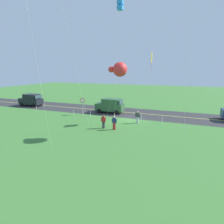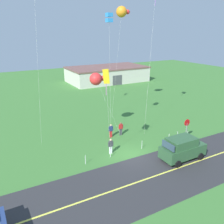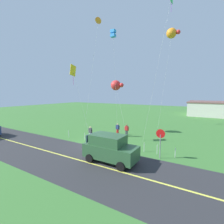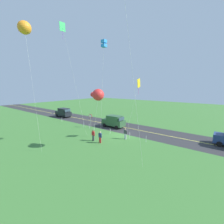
{
  "view_description": "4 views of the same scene",
  "coord_description": "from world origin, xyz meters",
  "px_view_note": "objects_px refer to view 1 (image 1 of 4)",
  "views": [
    {
      "loc": [
        -6.58,
        23.07,
        6.61
      ],
      "look_at": [
        0.63,
        4.21,
        1.9
      ],
      "focal_mm": 28.83,
      "sensor_mm": 36.0,
      "label": 1
    },
    {
      "loc": [
        -12.2,
        -17.84,
        11.78
      ],
      "look_at": [
        -0.14,
        3.93,
        3.38
      ],
      "focal_mm": 39.06,
      "sensor_mm": 36.0,
      "label": 2
    },
    {
      "loc": [
        10.36,
        -13.75,
        5.61
      ],
      "look_at": [
        -0.27,
        4.0,
        3.17
      ],
      "focal_mm": 25.95,
      "sensor_mm": 36.0,
      "label": 3
    },
    {
      "loc": [
        -13.19,
        19.21,
        7.62
      ],
      "look_at": [
        0.72,
        1.37,
        3.8
      ],
      "focal_mm": 24.04,
      "sensor_mm": 36.0,
      "label": 4
    }
  ],
  "objects_px": {
    "person_adult_near": "(114,122)",
    "kite_red_low": "(120,6)",
    "car_parked_east_far": "(31,100)",
    "kite_yellow_high": "(151,59)",
    "kite_blue_mid": "(119,69)",
    "stop_sign": "(83,103)",
    "car_suv_foreground": "(110,105)",
    "person_child_watcher": "(137,117)",
    "person_adult_companion": "(103,121)"
  },
  "relations": [
    {
      "from": "person_child_watcher",
      "to": "kite_yellow_high",
      "type": "distance_m",
      "value": 7.35
    },
    {
      "from": "person_adult_near",
      "to": "kite_blue_mid",
      "type": "distance_m",
      "value": 6.07
    },
    {
      "from": "car_parked_east_far",
      "to": "person_child_watcher",
      "type": "height_order",
      "value": "car_parked_east_far"
    },
    {
      "from": "person_child_watcher",
      "to": "kite_blue_mid",
      "type": "xyz_separation_m",
      "value": [
        0.85,
        4.83,
        5.81
      ]
    },
    {
      "from": "stop_sign",
      "to": "person_adult_near",
      "type": "height_order",
      "value": "stop_sign"
    },
    {
      "from": "car_suv_foreground",
      "to": "kite_blue_mid",
      "type": "relative_size",
      "value": 0.6
    },
    {
      "from": "car_parked_east_far",
      "to": "person_adult_companion",
      "type": "height_order",
      "value": "car_parked_east_far"
    },
    {
      "from": "person_adult_companion",
      "to": "car_suv_foreground",
      "type": "bearing_deg",
      "value": 70.99
    },
    {
      "from": "car_suv_foreground",
      "to": "stop_sign",
      "type": "bearing_deg",
      "value": 40.25
    },
    {
      "from": "person_adult_companion",
      "to": "person_child_watcher",
      "type": "height_order",
      "value": "same"
    },
    {
      "from": "person_adult_near",
      "to": "kite_red_low",
      "type": "xyz_separation_m",
      "value": [
        -0.43,
        -0.48,
        12.0
      ]
    },
    {
      "from": "car_parked_east_far",
      "to": "kite_blue_mid",
      "type": "xyz_separation_m",
      "value": [
        -20.52,
        8.95,
        5.52
      ]
    },
    {
      "from": "car_suv_foreground",
      "to": "kite_blue_mid",
      "type": "xyz_separation_m",
      "value": [
        -4.54,
        9.09,
        5.52
      ]
    },
    {
      "from": "person_adult_near",
      "to": "kite_yellow_high",
      "type": "xyz_separation_m",
      "value": [
        -3.07,
        -4.82,
        7.12
      ]
    },
    {
      "from": "person_adult_companion",
      "to": "kite_yellow_high",
      "type": "relative_size",
      "value": 0.18
    },
    {
      "from": "car_parked_east_far",
      "to": "kite_yellow_high",
      "type": "relative_size",
      "value": 0.5
    },
    {
      "from": "car_suv_foreground",
      "to": "kite_yellow_high",
      "type": "distance_m",
      "value": 9.91
    },
    {
      "from": "stop_sign",
      "to": "kite_blue_mid",
      "type": "bearing_deg",
      "value": 141.53
    },
    {
      "from": "stop_sign",
      "to": "person_adult_near",
      "type": "relative_size",
      "value": 1.6
    },
    {
      "from": "person_adult_near",
      "to": "person_child_watcher",
      "type": "distance_m",
      "value": 3.9
    },
    {
      "from": "car_parked_east_far",
      "to": "person_adult_near",
      "type": "height_order",
      "value": "car_parked_east_far"
    },
    {
      "from": "person_adult_companion",
      "to": "kite_blue_mid",
      "type": "xyz_separation_m",
      "value": [
        -2.37,
        1.43,
        5.81
      ]
    },
    {
      "from": "person_adult_near",
      "to": "person_adult_companion",
      "type": "xyz_separation_m",
      "value": [
        1.33,
        -0.01,
        0.0
      ]
    },
    {
      "from": "stop_sign",
      "to": "kite_blue_mid",
      "type": "relative_size",
      "value": 0.35
    },
    {
      "from": "stop_sign",
      "to": "kite_red_low",
      "type": "distance_m",
      "value": 13.94
    },
    {
      "from": "person_child_watcher",
      "to": "kite_yellow_high",
      "type": "height_order",
      "value": "kite_yellow_high"
    },
    {
      "from": "kite_red_low",
      "to": "car_parked_east_far",
      "type": "bearing_deg",
      "value": -19.5
    },
    {
      "from": "kite_yellow_high",
      "to": "car_suv_foreground",
      "type": "bearing_deg",
      "value": -23.45
    },
    {
      "from": "car_suv_foreground",
      "to": "stop_sign",
      "type": "height_order",
      "value": "stop_sign"
    },
    {
      "from": "car_parked_east_far",
      "to": "car_suv_foreground",
      "type": "bearing_deg",
      "value": -179.49
    },
    {
      "from": "car_suv_foreground",
      "to": "person_adult_companion",
      "type": "xyz_separation_m",
      "value": [
        -2.18,
        7.66,
        -0.29
      ]
    },
    {
      "from": "person_adult_companion",
      "to": "stop_sign",
      "type": "bearing_deg",
      "value": 103.89
    },
    {
      "from": "person_adult_near",
      "to": "car_parked_east_far",
      "type": "bearing_deg",
      "value": -94.12
    },
    {
      "from": "kite_red_low",
      "to": "kite_yellow_high",
      "type": "bearing_deg",
      "value": -121.39
    },
    {
      "from": "car_parked_east_far",
      "to": "stop_sign",
      "type": "xyz_separation_m",
      "value": [
        -12.64,
        2.69,
        0.65
      ]
    },
    {
      "from": "kite_red_low",
      "to": "kite_yellow_high",
      "type": "distance_m",
      "value": 7.04
    },
    {
      "from": "car_suv_foreground",
      "to": "kite_red_low",
      "type": "xyz_separation_m",
      "value": [
        -3.94,
        7.19,
        11.71
      ]
    },
    {
      "from": "car_suv_foreground",
      "to": "person_adult_companion",
      "type": "distance_m",
      "value": 7.97
    },
    {
      "from": "person_adult_near",
      "to": "person_child_watcher",
      "type": "relative_size",
      "value": 1.0
    },
    {
      "from": "car_parked_east_far",
      "to": "kite_red_low",
      "type": "height_order",
      "value": "kite_red_low"
    },
    {
      "from": "car_parked_east_far",
      "to": "kite_red_low",
      "type": "distance_m",
      "value": 24.16
    },
    {
      "from": "car_parked_east_far",
      "to": "stop_sign",
      "type": "height_order",
      "value": "stop_sign"
    },
    {
      "from": "kite_red_low",
      "to": "kite_yellow_high",
      "type": "height_order",
      "value": "kite_red_low"
    },
    {
      "from": "car_suv_foreground",
      "to": "kite_red_low",
      "type": "bearing_deg",
      "value": 118.69
    },
    {
      "from": "stop_sign",
      "to": "person_child_watcher",
      "type": "relative_size",
      "value": 1.6
    },
    {
      "from": "kite_blue_mid",
      "to": "person_adult_companion",
      "type": "bearing_deg",
      "value": -31.1
    },
    {
      "from": "car_suv_foreground",
      "to": "kite_yellow_high",
      "type": "xyz_separation_m",
      "value": [
        -6.58,
        2.86,
        6.83
      ]
    },
    {
      "from": "stop_sign",
      "to": "car_parked_east_far",
      "type": "bearing_deg",
      "value": -11.99
    },
    {
      "from": "car_suv_foreground",
      "to": "person_child_watcher",
      "type": "bearing_deg",
      "value": 141.72
    },
    {
      "from": "kite_yellow_high",
      "to": "car_parked_east_far",
      "type": "bearing_deg",
      "value": -6.86
    }
  ]
}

